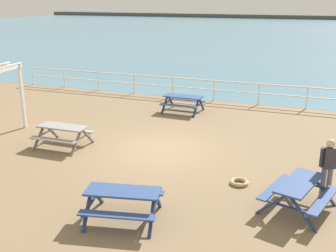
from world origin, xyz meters
TOP-DOWN VIEW (x-y plane):
  - ground_plane at (0.00, 0.00)m, footprint 30.00×24.00m
  - sea_band at (0.00, 52.75)m, footprint 142.00×90.00m
  - distant_shoreline at (0.00, 95.75)m, footprint 142.00×6.00m
  - seaward_railing at (-0.00, 7.75)m, footprint 23.07×0.07m
  - picnic_table_near_left at (4.94, -2.69)m, footprint 1.93×2.14m
  - picnic_table_near_right at (-0.81, 5.10)m, footprint 1.85×1.59m
  - picnic_table_mid_centre at (1.00, -4.70)m, footprint 2.08×1.85m
  - picnic_table_far_left at (-3.35, -0.87)m, footprint 1.81×1.56m
  - visitor at (5.59, -1.69)m, footprint 0.47×0.36m
  - rope_coil at (3.26, -1.73)m, footprint 0.55×0.55m

SIDE VIEW (x-z plane):
  - ground_plane at x=0.00m, z-range -0.20..0.00m
  - sea_band at x=0.00m, z-range 0.00..0.00m
  - distant_shoreline at x=0.00m, z-range -0.90..0.90m
  - rope_coil at x=3.26m, z-range 0.00..0.11m
  - picnic_table_near_left at x=4.94m, z-range 0.19..0.98m
  - picnic_table_near_right at x=-0.81m, z-range 0.19..0.98m
  - picnic_table_mid_centre at x=1.00m, z-range 0.19..0.98m
  - picnic_table_far_left at x=-3.35m, z-range 0.19..0.98m
  - seaward_railing at x=0.00m, z-range 0.22..1.30m
  - visitor at x=5.59m, z-range 0.12..1.78m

